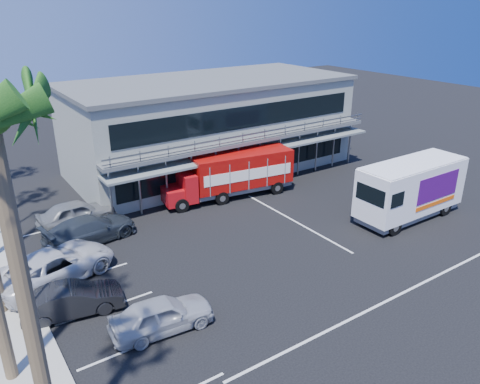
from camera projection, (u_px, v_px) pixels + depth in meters
ground at (302, 249)px, 26.29m from camera, size 120.00×120.00×0.00m
building at (210, 125)px, 37.93m from camera, size 22.40×12.00×7.30m
light_pole_near at (10, 236)px, 17.97m from camera, size 0.50×0.25×8.09m
red_truck at (233, 173)px, 32.78m from camera, size 9.59×3.49×3.16m
white_van at (411, 189)px, 29.39m from camera, size 7.61×2.67×3.71m
parked_car_a at (162, 315)px, 19.53m from camera, size 4.50×2.12×1.49m
parked_car_b at (73, 300)px, 20.55m from camera, size 4.52×2.25×1.42m
parked_car_c at (54, 266)px, 22.97m from camera, size 6.62×4.59×1.68m
parked_car_d at (90, 229)px, 26.81m from camera, size 5.64×3.04×1.55m
parked_car_e at (77, 213)px, 28.83m from camera, size 4.82×2.20×1.60m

